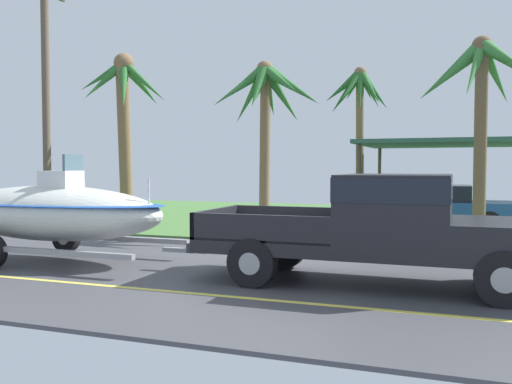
{
  "coord_description": "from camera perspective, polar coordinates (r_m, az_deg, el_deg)",
  "views": [
    {
      "loc": [
        3.27,
        -9.42,
        1.96
      ],
      "look_at": [
        -0.63,
        1.15,
        1.44
      ],
      "focal_mm": 38.91,
      "sensor_mm": 36.0,
      "label": 1
    }
  ],
  "objects": [
    {
      "name": "palm_tree_far_right",
      "position": [
        23.69,
        10.52,
        9.42
      ],
      "size": [
        2.87,
        3.07,
        6.11
      ],
      "color": "brown",
      "rests_on": "ground"
    },
    {
      "name": "ground",
      "position": [
        18.21,
        9.78,
        -3.63
      ],
      "size": [
        36.0,
        22.0,
        0.11
      ],
      "color": "#424247"
    },
    {
      "name": "palm_tree_mid",
      "position": [
        15.45,
        0.95,
        9.47
      ],
      "size": [
        3.54,
        2.49,
        4.88
      ],
      "color": "brown",
      "rests_on": "ground"
    },
    {
      "name": "palm_tree_near_right",
      "position": [
        19.01,
        -13.34,
        8.96
      ],
      "size": [
        3.57,
        2.8,
        5.69
      ],
      "color": "brown",
      "rests_on": "ground"
    },
    {
      "name": "palm_tree_near_left",
      "position": [
        15.22,
        21.83,
        10.24
      ],
      "size": [
        3.27,
        3.17,
        5.24
      ],
      "color": "brown",
      "rests_on": "ground"
    },
    {
      "name": "carport_awning",
      "position": [
        21.26,
        21.29,
        4.59
      ],
      "size": [
        7.64,
        5.69,
        2.87
      ],
      "color": "#4C4238",
      "rests_on": "ground"
    },
    {
      "name": "parked_sedan_near",
      "position": [
        18.43,
        17.92,
        -1.51
      ],
      "size": [
        4.42,
        1.94,
        1.38
      ],
      "color": "#234C89",
      "rests_on": "ground"
    },
    {
      "name": "boat_on_trailer",
      "position": [
        12.27,
        -20.37,
        -1.97
      ],
      "size": [
        6.42,
        2.42,
        2.21
      ],
      "color": "gray",
      "rests_on": "ground"
    },
    {
      "name": "utility_pole",
      "position": [
        18.49,
        -20.78,
        9.12
      ],
      "size": [
        0.24,
        1.8,
        7.91
      ],
      "color": "brown",
      "rests_on": "ground"
    },
    {
      "name": "pickup_truck_towing",
      "position": [
        9.39,
        13.95,
        -3.16
      ],
      "size": [
        5.94,
        2.09,
        1.83
      ],
      "color": "black",
      "rests_on": "ground"
    }
  ]
}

